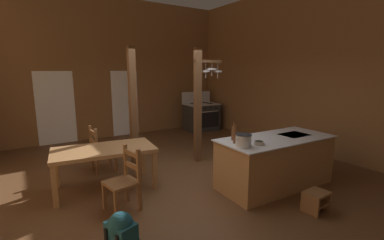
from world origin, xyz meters
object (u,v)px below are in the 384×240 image
object	(u,v)px
step_stool	(316,200)
mixing_bowl_on_counter	(259,143)
backpack	(122,237)
bottle_short_on_counter	(235,136)
stove_range	(201,116)
ladderback_chair_near_window	(124,180)
stockpot_on_counter	(243,141)
bottle_tall_on_counter	(234,133)
kitchen_island	(275,162)
ladderback_chair_by_post	(101,150)
dining_table	(104,153)

from	to	relation	value
step_stool	mixing_bowl_on_counter	bearing A→B (deg)	116.44
backpack	bottle_short_on_counter	bearing A→B (deg)	15.75
stove_range	mixing_bowl_on_counter	xyz separation A→B (m)	(-2.12, -4.67, 0.44)
ladderback_chair_near_window	stockpot_on_counter	world-z (taller)	stockpot_on_counter
backpack	bottle_tall_on_counter	distance (m)	2.49
kitchen_island	ladderback_chair_by_post	bearing A→B (deg)	135.47
ladderback_chair_by_post	backpack	xyz separation A→B (m)	(-0.54, -2.91, -0.14)
kitchen_island	mixing_bowl_on_counter	distance (m)	0.79
mixing_bowl_on_counter	bottle_short_on_counter	world-z (taller)	bottle_short_on_counter
ladderback_chair_near_window	mixing_bowl_on_counter	size ratio (longest dim) A/B	5.84
ladderback_chair_near_window	ladderback_chair_by_post	size ratio (longest dim) A/B	1.00
step_stool	stockpot_on_counter	size ratio (longest dim) A/B	1.14
kitchen_island	bottle_tall_on_counter	distance (m)	0.99
dining_table	bottle_short_on_counter	distance (m)	2.28
ladderback_chair_near_window	stockpot_on_counter	size ratio (longest dim) A/B	2.93
step_stool	stockpot_on_counter	world-z (taller)	stockpot_on_counter
ladderback_chair_near_window	bottle_tall_on_counter	world-z (taller)	bottle_tall_on_counter
dining_table	bottle_tall_on_counter	world-z (taller)	bottle_tall_on_counter
ladderback_chair_by_post	stockpot_on_counter	bearing A→B (deg)	-58.26
ladderback_chair_near_window	bottle_short_on_counter	size ratio (longest dim) A/B	3.14
stove_range	stockpot_on_counter	bearing A→B (deg)	-117.56
ladderback_chair_by_post	backpack	world-z (taller)	ladderback_chair_by_post
kitchen_island	stockpot_on_counter	xyz separation A→B (m)	(-0.90, -0.10, 0.55)
dining_table	stove_range	bearing A→B (deg)	35.78
ladderback_chair_near_window	mixing_bowl_on_counter	distance (m)	2.18
step_stool	ladderback_chair_near_window	world-z (taller)	ladderback_chair_near_window
stove_range	step_stool	distance (m)	5.75
stockpot_on_counter	backpack	bearing A→B (deg)	-169.87
ladderback_chair_near_window	ladderback_chair_by_post	bearing A→B (deg)	86.44
backpack	stockpot_on_counter	bearing A→B (deg)	10.13
kitchen_island	ladderback_chair_by_post	distance (m)	3.46
stockpot_on_counter	mixing_bowl_on_counter	xyz separation A→B (m)	(0.29, -0.05, -0.07)
kitchen_island	dining_table	size ratio (longest dim) A/B	1.22
ladderback_chair_near_window	bottle_tall_on_counter	xyz separation A→B (m)	(1.83, -0.35, 0.57)
ladderback_chair_by_post	stockpot_on_counter	distance (m)	3.02
ladderback_chair_near_window	stockpot_on_counter	distance (m)	1.92
backpack	mixing_bowl_on_counter	xyz separation A→B (m)	(2.39, 0.32, 0.61)
mixing_bowl_on_counter	bottle_tall_on_counter	size ratio (longest dim) A/B	0.52
kitchen_island	stove_range	bearing A→B (deg)	71.50
kitchen_island	bottle_tall_on_counter	xyz separation A→B (m)	(-0.75, 0.30, 0.57)
ladderback_chair_near_window	backpack	world-z (taller)	ladderback_chair_near_window
step_stool	bottle_short_on_counter	bearing A→B (deg)	121.48
stove_range	ladderback_chair_near_window	bearing A→B (deg)	-136.57
mixing_bowl_on_counter	bottle_short_on_counter	size ratio (longest dim) A/B	0.54
mixing_bowl_on_counter	bottle_tall_on_counter	world-z (taller)	bottle_tall_on_counter
step_stool	kitchen_island	bearing A→B (deg)	77.97
mixing_bowl_on_counter	ladderback_chair_near_window	bearing A→B (deg)	157.82
kitchen_island	mixing_bowl_on_counter	xyz separation A→B (m)	(-0.61, -0.16, 0.48)
ladderback_chair_by_post	mixing_bowl_on_counter	world-z (taller)	mixing_bowl_on_counter
stove_range	step_stool	xyz separation A→B (m)	(-1.72, -5.48, -0.30)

